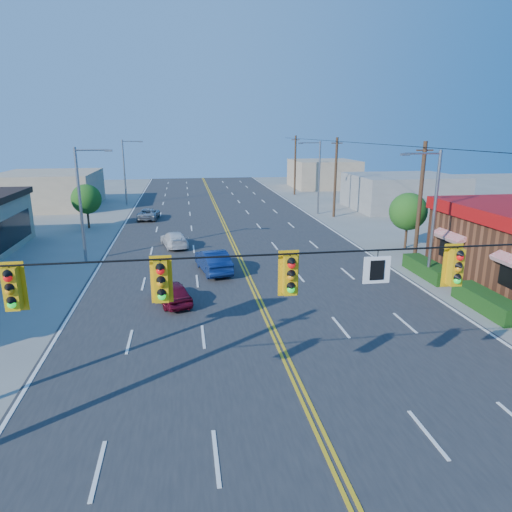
{
  "coord_description": "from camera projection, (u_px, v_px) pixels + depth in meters",
  "views": [
    {
      "loc": [
        -3.85,
        -11.07,
        9.07
      ],
      "look_at": [
        0.06,
        13.54,
        2.2
      ],
      "focal_mm": 32.0,
      "sensor_mm": 36.0,
      "label": 1
    }
  ],
  "objects": [
    {
      "name": "utility_pole_near",
      "position": [
        420.0,
        204.0,
        31.4
      ],
      "size": [
        0.28,
        0.28,
        8.4
      ],
      "primitive_type": "cylinder",
      "color": "#47301E",
      "rests_on": "ground"
    },
    {
      "name": "road",
      "position": [
        241.0,
        262.0,
        32.57
      ],
      "size": [
        20.0,
        120.0,
        0.06
      ],
      "primitive_type": "cube",
      "color": "#2D2D30",
      "rests_on": "ground"
    },
    {
      "name": "bld_east_mid",
      "position": [
        403.0,
        192.0,
        54.41
      ],
      "size": [
        12.0,
        10.0,
        4.0
      ],
      "primitive_type": "cube",
      "color": "gray",
      "rests_on": "ground"
    },
    {
      "name": "signal_span",
      "position": [
        329.0,
        292.0,
        12.22
      ],
      "size": [
        24.32,
        0.34,
        9.0
      ],
      "color": "#47301E",
      "rests_on": "ground"
    },
    {
      "name": "car_white",
      "position": [
        174.0,
        240.0,
        36.54
      ],
      "size": [
        2.54,
        4.4,
        1.2
      ],
      "primitive_type": "imported",
      "rotation": [
        0.0,
        0.0,
        3.36
      ],
      "color": "silver",
      "rests_on": "ground"
    },
    {
      "name": "car_blue",
      "position": [
        213.0,
        262.0,
        29.98
      ],
      "size": [
        2.34,
        4.71,
        1.48
      ],
      "primitive_type": "imported",
      "rotation": [
        0.0,
        0.0,
        3.32
      ],
      "color": "navy",
      "rests_on": "ground"
    },
    {
      "name": "tree_kfc_rear",
      "position": [
        408.0,
        212.0,
        35.74
      ],
      "size": [
        2.94,
        2.94,
        4.41
      ],
      "color": "#47301E",
      "rests_on": "ground"
    },
    {
      "name": "bld_west_far",
      "position": [
        50.0,
        190.0,
        55.65
      ],
      "size": [
        11.0,
        12.0,
        4.2
      ],
      "primitive_type": "cube",
      "color": "tan",
      "rests_on": "ground"
    },
    {
      "name": "car_silver",
      "position": [
        149.0,
        214.0,
        47.81
      ],
      "size": [
        2.33,
        4.38,
        1.17
      ],
      "primitive_type": "imported",
      "rotation": [
        0.0,
        0.0,
        3.05
      ],
      "color": "#9FA0A4",
      "rests_on": "ground"
    },
    {
      "name": "utility_pole_mid",
      "position": [
        335.0,
        178.0,
        48.54
      ],
      "size": [
        0.28,
        0.28,
        8.4
      ],
      "primitive_type": "cylinder",
      "color": "#47301E",
      "rests_on": "ground"
    },
    {
      "name": "streetlight_ne",
      "position": [
        317.0,
        173.0,
        50.15
      ],
      "size": [
        2.55,
        0.25,
        8.0
      ],
      "color": "gray",
      "rests_on": "ground"
    },
    {
      "name": "streetlight_se",
      "position": [
        432.0,
        209.0,
        27.3
      ],
      "size": [
        2.55,
        0.25,
        8.0
      ],
      "color": "gray",
      "rests_on": "ground"
    },
    {
      "name": "streetlight_nw",
      "position": [
        126.0,
        169.0,
        56.4
      ],
      "size": [
        2.55,
        0.25,
        8.0
      ],
      "color": "gray",
      "rests_on": "ground"
    },
    {
      "name": "tree_west",
      "position": [
        86.0,
        199.0,
        43.2
      ],
      "size": [
        2.8,
        2.8,
        4.2
      ],
      "color": "#47301E",
      "rests_on": "ground"
    },
    {
      "name": "car_magenta",
      "position": [
        172.0,
        293.0,
        24.54
      ],
      "size": [
        2.47,
        3.9,
        1.24
      ],
      "primitive_type": "imported",
      "rotation": [
        0.0,
        0.0,
        3.44
      ],
      "color": "maroon",
      "rests_on": "ground"
    },
    {
      "name": "utility_pole_far",
      "position": [
        295.0,
        166.0,
        65.68
      ],
      "size": [
        0.28,
        0.28,
        8.4
      ],
      "primitive_type": "cylinder",
      "color": "#47301E",
      "rests_on": "ground"
    },
    {
      "name": "bld_east_far",
      "position": [
        324.0,
        174.0,
        74.85
      ],
      "size": [
        10.0,
        10.0,
        4.4
      ],
      "primitive_type": "cube",
      "color": "tan",
      "rests_on": "ground"
    },
    {
      "name": "ground",
      "position": [
        326.0,
        447.0,
        13.53
      ],
      "size": [
        160.0,
        160.0,
        0.0
      ],
      "primitive_type": "plane",
      "color": "gray",
      "rests_on": "ground"
    },
    {
      "name": "streetlight_sw",
      "position": [
        83.0,
        198.0,
        31.65
      ],
      "size": [
        2.55,
        0.25,
        8.0
      ],
      "color": "gray",
      "rests_on": "ground"
    }
  ]
}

